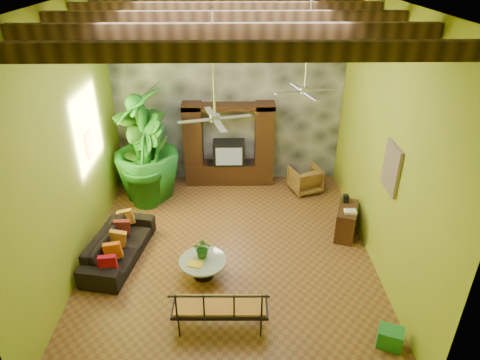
{
  "coord_description": "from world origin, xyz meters",
  "views": [
    {
      "loc": [
        0.1,
        -7.41,
        5.78
      ],
      "look_at": [
        0.24,
        0.2,
        1.65
      ],
      "focal_mm": 32.0,
      "sensor_mm": 36.0,
      "label": 1
    }
  ],
  "objects_px": {
    "tall_plant_a": "(144,149)",
    "side_console": "(346,221)",
    "coffee_table": "(203,266)",
    "green_bin": "(390,338)",
    "ceiling_fan_front": "(215,107)",
    "tall_plant_c": "(145,143)",
    "ceiling_fan_back": "(305,81)",
    "tall_plant_b": "(143,161)",
    "sofa": "(119,246)",
    "iron_bench": "(220,307)",
    "wicker_armchair": "(305,179)",
    "entertainment_center": "(229,151)"
  },
  "relations": [
    {
      "from": "entertainment_center",
      "to": "ceiling_fan_back",
      "type": "bearing_deg",
      "value": -50.43
    },
    {
      "from": "ceiling_fan_back",
      "to": "tall_plant_b",
      "type": "relative_size",
      "value": 0.8
    },
    {
      "from": "wicker_armchair",
      "to": "tall_plant_b",
      "type": "distance_m",
      "value": 4.27
    },
    {
      "from": "coffee_table",
      "to": "green_bin",
      "type": "relative_size",
      "value": 2.37
    },
    {
      "from": "tall_plant_a",
      "to": "iron_bench",
      "type": "xyz_separation_m",
      "value": [
        2.02,
        -4.77,
        -0.74
      ]
    },
    {
      "from": "ceiling_fan_back",
      "to": "tall_plant_c",
      "type": "distance_m",
      "value": 4.35
    },
    {
      "from": "ceiling_fan_back",
      "to": "tall_plant_a",
      "type": "bearing_deg",
      "value": 159.64
    },
    {
      "from": "entertainment_center",
      "to": "sofa",
      "type": "distance_m",
      "value": 4.09
    },
    {
      "from": "tall_plant_c",
      "to": "side_console",
      "type": "xyz_separation_m",
      "value": [
        4.75,
        -1.9,
        -1.14
      ]
    },
    {
      "from": "coffee_table",
      "to": "side_console",
      "type": "height_order",
      "value": "side_console"
    },
    {
      "from": "ceiling_fan_front",
      "to": "side_console",
      "type": "bearing_deg",
      "value": 19.01
    },
    {
      "from": "entertainment_center",
      "to": "green_bin",
      "type": "distance_m",
      "value": 6.32
    },
    {
      "from": "ceiling_fan_front",
      "to": "green_bin",
      "type": "xyz_separation_m",
      "value": [
        2.85,
        -2.14,
        -3.23
      ]
    },
    {
      "from": "entertainment_center",
      "to": "wicker_armchair",
      "type": "distance_m",
      "value": 2.19
    },
    {
      "from": "sofa",
      "to": "green_bin",
      "type": "relative_size",
      "value": 5.49
    },
    {
      "from": "ceiling_fan_back",
      "to": "wicker_armchair",
      "type": "height_order",
      "value": "ceiling_fan_back"
    },
    {
      "from": "tall_plant_b",
      "to": "green_bin",
      "type": "height_order",
      "value": "tall_plant_b"
    },
    {
      "from": "sofa",
      "to": "coffee_table",
      "type": "relative_size",
      "value": 2.31
    },
    {
      "from": "tall_plant_a",
      "to": "iron_bench",
      "type": "bearing_deg",
      "value": -67.03
    },
    {
      "from": "wicker_armchair",
      "to": "tall_plant_c",
      "type": "distance_m",
      "value": 4.29
    },
    {
      "from": "tall_plant_a",
      "to": "wicker_armchair",
      "type": "bearing_deg",
      "value": 0.2
    },
    {
      "from": "iron_bench",
      "to": "entertainment_center",
      "type": "bearing_deg",
      "value": 89.67
    },
    {
      "from": "ceiling_fan_front",
      "to": "side_console",
      "type": "distance_m",
      "value": 4.29
    },
    {
      "from": "tall_plant_b",
      "to": "green_bin",
      "type": "xyz_separation_m",
      "value": [
        4.78,
        -4.69,
        -0.99
      ]
    },
    {
      "from": "tall_plant_c",
      "to": "green_bin",
      "type": "xyz_separation_m",
      "value": [
        4.75,
        -5.03,
        -1.33
      ]
    },
    {
      "from": "entertainment_center",
      "to": "side_console",
      "type": "distance_m",
      "value": 3.73
    },
    {
      "from": "sofa",
      "to": "tall_plant_a",
      "type": "height_order",
      "value": "tall_plant_a"
    },
    {
      "from": "green_bin",
      "to": "side_console",
      "type": "bearing_deg",
      "value": 90.0
    },
    {
      "from": "tall_plant_c",
      "to": "coffee_table",
      "type": "height_order",
      "value": "tall_plant_c"
    },
    {
      "from": "coffee_table",
      "to": "side_console",
      "type": "xyz_separation_m",
      "value": [
        3.16,
        1.37,
        0.1
      ]
    },
    {
      "from": "ceiling_fan_front",
      "to": "tall_plant_c",
      "type": "bearing_deg",
      "value": 123.36
    },
    {
      "from": "entertainment_center",
      "to": "green_bin",
      "type": "xyz_separation_m",
      "value": [
        2.65,
        -5.68,
        -0.79
      ]
    },
    {
      "from": "tall_plant_a",
      "to": "sofa",
      "type": "bearing_deg",
      "value": -92.97
    },
    {
      "from": "tall_plant_a",
      "to": "coffee_table",
      "type": "height_order",
      "value": "tall_plant_a"
    },
    {
      "from": "sofa",
      "to": "side_console",
      "type": "bearing_deg",
      "value": -70.76
    },
    {
      "from": "ceiling_fan_front",
      "to": "tall_plant_b",
      "type": "xyz_separation_m",
      "value": [
        -1.93,
        2.55,
        -2.24
      ]
    },
    {
      "from": "tall_plant_a",
      "to": "side_console",
      "type": "relative_size",
      "value": 2.86
    },
    {
      "from": "entertainment_center",
      "to": "tall_plant_a",
      "type": "bearing_deg",
      "value": -165.89
    },
    {
      "from": "coffee_table",
      "to": "side_console",
      "type": "distance_m",
      "value": 3.44
    },
    {
      "from": "tall_plant_b",
      "to": "tall_plant_c",
      "type": "relative_size",
      "value": 0.78
    },
    {
      "from": "ceiling_fan_front",
      "to": "tall_plant_c",
      "type": "height_order",
      "value": "ceiling_fan_front"
    },
    {
      "from": "ceiling_fan_back",
      "to": "tall_plant_c",
      "type": "relative_size",
      "value": 0.62
    },
    {
      "from": "ceiling_fan_front",
      "to": "coffee_table",
      "type": "bearing_deg",
      "value": -128.59
    },
    {
      "from": "ceiling_fan_front",
      "to": "iron_bench",
      "type": "bearing_deg",
      "value": -87.94
    },
    {
      "from": "tall_plant_c",
      "to": "iron_bench",
      "type": "distance_m",
      "value": 5.14
    },
    {
      "from": "wicker_armchair",
      "to": "tall_plant_a",
      "type": "height_order",
      "value": "tall_plant_a"
    },
    {
      "from": "tall_plant_a",
      "to": "coffee_table",
      "type": "bearing_deg",
      "value": -64.02
    },
    {
      "from": "tall_plant_a",
      "to": "tall_plant_b",
      "type": "bearing_deg",
      "value": -86.43
    },
    {
      "from": "ceiling_fan_back",
      "to": "coffee_table",
      "type": "xyz_separation_m",
      "value": [
        -2.11,
        -1.99,
        -3.15
      ]
    },
    {
      "from": "tall_plant_c",
      "to": "coffee_table",
      "type": "relative_size",
      "value": 3.21
    }
  ]
}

